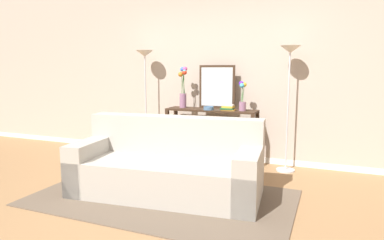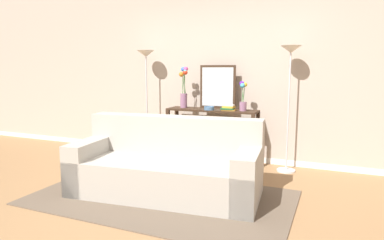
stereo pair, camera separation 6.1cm
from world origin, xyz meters
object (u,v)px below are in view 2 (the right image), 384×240
at_px(wall_mirror, 218,87).
at_px(vase_short_flowers, 243,98).
at_px(floor_lamp_left, 146,74).
at_px(vase_tall_flowers, 184,89).
at_px(floor_lamp_right, 290,73).
at_px(book_row_under_console, 191,157).
at_px(console_table, 212,126).
at_px(book_stack, 229,108).
at_px(couch, 167,167).
at_px(fruit_bowl, 209,108).

xyz_separation_m(wall_mirror, vase_short_flowers, (0.45, -0.17, -0.14)).
bearing_deg(wall_mirror, vase_short_flowers, -20.85).
relative_size(floor_lamp_left, vase_tall_flowers, 2.72).
bearing_deg(floor_lamp_right, wall_mirror, 173.18).
bearing_deg(vase_tall_flowers, book_row_under_console, -13.36).
bearing_deg(floor_lamp_left, console_table, -1.03).
height_order(console_table, book_stack, book_stack).
xyz_separation_m(couch, floor_lamp_left, (-1.11, 1.45, 1.06)).
height_order(floor_lamp_right, vase_short_flowers, floor_lamp_right).
distance_m(floor_lamp_left, wall_mirror, 1.21).
xyz_separation_m(console_table, vase_short_flowers, (0.48, -0.02, 0.45)).
relative_size(couch, floor_lamp_left, 1.27).
bearing_deg(floor_lamp_left, vase_tall_flowers, 1.04).
xyz_separation_m(vase_short_flowers, book_stack, (-0.20, -0.06, -0.15)).
xyz_separation_m(wall_mirror, vase_tall_flowers, (-0.52, -0.12, -0.04)).
distance_m(wall_mirror, book_row_under_console, 1.19).
xyz_separation_m(vase_tall_flowers, vase_short_flowers, (0.96, -0.05, -0.10)).
height_order(floor_lamp_right, wall_mirror, floor_lamp_right).
bearing_deg(couch, fruit_bowl, 88.55).
relative_size(wall_mirror, vase_tall_flowers, 1.03).
bearing_deg(book_row_under_console, wall_mirror, 21.73).
bearing_deg(floor_lamp_left, couch, -52.47).
bearing_deg(book_stack, floor_lamp_right, 7.03).
bearing_deg(book_stack, wall_mirror, 137.11).
relative_size(vase_tall_flowers, fruit_bowl, 4.20).
distance_m(console_table, vase_tall_flowers, 0.74).
height_order(floor_lamp_right, fruit_bowl, floor_lamp_right).
bearing_deg(book_row_under_console, floor_lamp_left, 178.52).
bearing_deg(wall_mirror, fruit_bowl, -98.33).
distance_m(couch, book_row_under_console, 1.48).
height_order(couch, floor_lamp_right, floor_lamp_right).
bearing_deg(floor_lamp_left, book_row_under_console, -1.48).
distance_m(console_table, floor_lamp_right, 1.38).
bearing_deg(book_stack, console_table, 163.88).
bearing_deg(fruit_bowl, book_stack, 5.99).
relative_size(floor_lamp_right, fruit_bowl, 11.55).
relative_size(floor_lamp_left, vase_short_flowers, 4.06).
distance_m(floor_lamp_right, book_stack, 0.98).
bearing_deg(floor_lamp_right, book_row_under_console, -179.19).
xyz_separation_m(couch, book_row_under_console, (-0.31, 1.43, -0.26)).
relative_size(wall_mirror, book_stack, 3.03).
bearing_deg(book_row_under_console, fruit_bowl, -18.37).
relative_size(wall_mirror, book_row_under_console, 1.44).
bearing_deg(vase_short_flowers, floor_lamp_left, 178.58).
bearing_deg(wall_mirror, couch, -92.61).
relative_size(couch, console_table, 1.60).
height_order(wall_mirror, vase_short_flowers, wall_mirror).
bearing_deg(book_stack, fruit_bowl, -174.01).
bearing_deg(fruit_bowl, console_table, 87.73).
relative_size(couch, vase_tall_flowers, 3.47).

